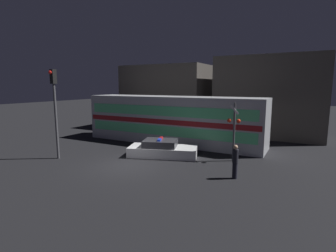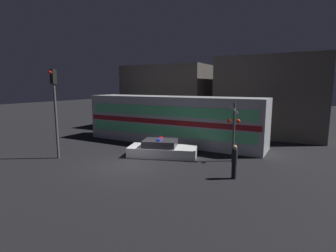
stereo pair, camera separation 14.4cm
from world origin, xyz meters
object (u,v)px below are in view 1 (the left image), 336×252
train (172,120)px  pedestrian (235,161)px  police_car (162,150)px  traffic_light_corner (55,103)px  crossing_signal_near (234,128)px

train → pedestrian: 9.31m
train → pedestrian: size_ratio=8.49×
police_car → pedestrian: 5.83m
police_car → traffic_light_corner: 7.63m
train → crossing_signal_near: bearing=-27.4°
traffic_light_corner → police_car: bearing=32.7°
police_car → pedestrian: size_ratio=2.78×
pedestrian → crossing_signal_near: (-0.90, 3.12, 1.24)m
train → pedestrian: (6.86, -6.21, -1.03)m
train → police_car: train is taller
train → traffic_light_corner: (-4.41, -7.94, 1.74)m
train → police_car: (1.41, -4.20, -1.48)m
crossing_signal_near → train: bearing=152.6°
train → traffic_light_corner: bearing=-119.1°
pedestrian → traffic_light_corner: traffic_light_corner is taller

